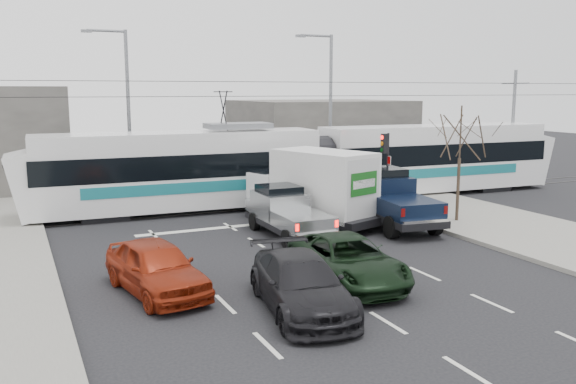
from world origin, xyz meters
name	(u,v)px	position (x,y,z in m)	size (l,w,h in m)	color
ground	(332,257)	(0.00, 0.00, 0.00)	(120.00, 120.00, 0.00)	black
sidewalk_right	(524,230)	(9.00, 0.00, 0.07)	(6.00, 60.00, 0.15)	gray
rails	(236,207)	(0.00, 10.00, 0.01)	(60.00, 1.60, 0.03)	#33302D
building_right	(319,133)	(12.00, 24.00, 2.50)	(12.00, 10.00, 5.00)	slate
bare_tree	(460,137)	(7.60, 2.50, 3.79)	(2.40, 2.40, 5.00)	#47382B
traffic_signal	(386,154)	(6.47, 6.50, 2.74)	(0.44, 0.44, 3.60)	black
street_lamp_near	(328,102)	(7.31, 14.00, 5.11)	(2.38, 0.25, 9.00)	slate
street_lamp_far	(125,103)	(-4.19, 16.00, 5.11)	(2.38, 0.25, 9.00)	slate
catenary	(235,130)	(0.00, 10.00, 3.88)	(60.00, 0.20, 7.00)	black
tram	(317,163)	(4.49, 9.85, 2.03)	(28.10, 3.91, 5.72)	white
silver_pickup	(286,212)	(-0.13, 3.68, 0.96)	(1.95, 5.34, 1.93)	black
box_truck	(314,188)	(1.82, 4.99, 1.61)	(4.18, 6.89, 3.26)	black
navy_pickup	(389,198)	(4.64, 3.44, 1.19)	(2.80, 5.96, 2.42)	black
green_car	(348,260)	(-0.97, -2.72, 0.71)	(2.35, 5.09, 1.41)	black
red_car	(156,267)	(-6.49, -1.29, 0.78)	(1.83, 4.55, 1.55)	maroon
dark_car	(301,284)	(-3.30, -4.26, 0.72)	(2.03, 4.99, 1.45)	black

